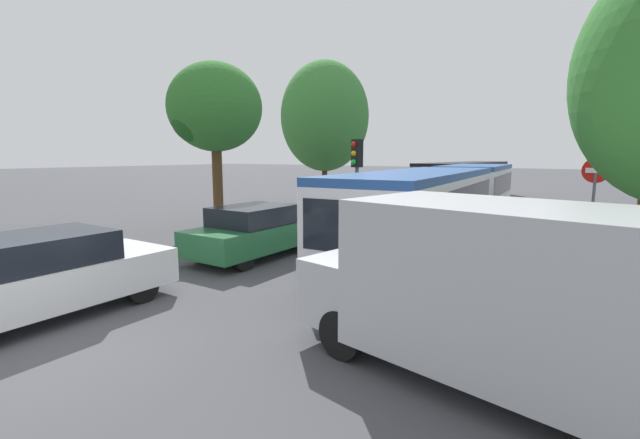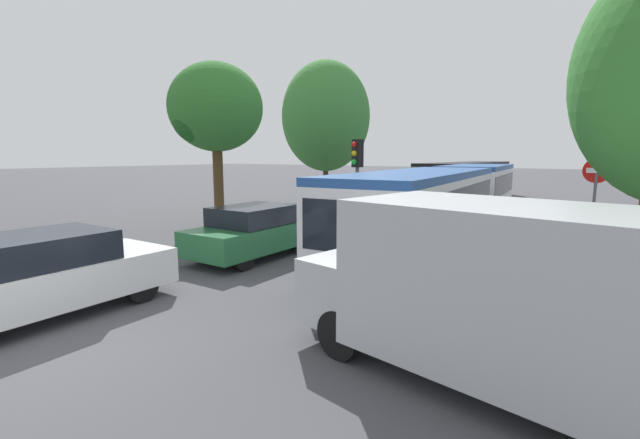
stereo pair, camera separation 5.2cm
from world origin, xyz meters
name	(u,v)px [view 1 (the left image)]	position (x,y,z in m)	size (l,w,h in m)	color
ground_plane	(39,360)	(0.00, 0.00, 0.00)	(200.00, 200.00, 0.00)	#47474C
articulated_bus	(448,197)	(1.70, 12.77, 1.41)	(3.84, 16.56, 2.44)	silver
city_bus_rear	(464,178)	(-1.64, 26.40, 1.40)	(3.11, 11.37, 2.42)	silver
queued_car_white	(42,275)	(-1.74, 0.85, 0.77)	(1.93, 4.40, 1.52)	white
queued_car_green	(256,231)	(-1.77, 6.43, 0.75)	(1.87, 4.28, 1.48)	#236638
queued_car_blue	(349,210)	(-1.87, 11.82, 0.77)	(1.94, 4.43, 1.53)	#284799
white_van	(500,289)	(5.50, 3.06, 1.24)	(5.25, 2.73, 2.31)	#B7BABF
traffic_light	(357,167)	(-0.42, 9.81, 2.50)	(0.37, 0.39, 3.40)	#56595E
no_entry_sign	(594,192)	(6.12, 11.78, 1.88)	(0.70, 0.08, 2.82)	#56595E
tree_left_mid	(213,110)	(-6.21, 8.95, 4.58)	(3.56, 3.56, 6.37)	#51381E
tree_left_far	(325,117)	(-6.59, 17.14, 4.94)	(4.73, 4.73, 7.88)	#51381E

